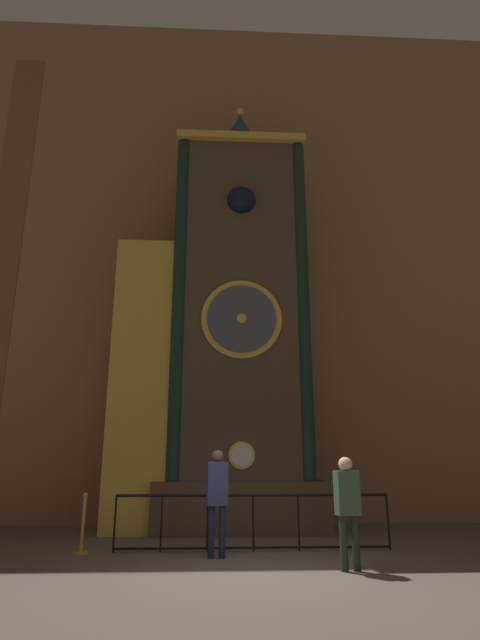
% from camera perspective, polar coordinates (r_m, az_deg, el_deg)
% --- Properties ---
extents(ground_plane, '(28.00, 28.00, 0.00)m').
position_cam_1_polar(ground_plane, '(8.00, 1.80, -26.86)').
color(ground_plane, brown).
extents(cathedral_back_wall, '(24.00, 0.32, 15.29)m').
position_cam_1_polar(cathedral_back_wall, '(14.78, -0.59, 8.60)').
color(cathedral_back_wall, '#936B4C').
rests_on(cathedral_back_wall, ground_plane).
extents(clock_tower, '(4.97, 1.81, 11.15)m').
position_cam_1_polar(clock_tower, '(12.35, -2.04, -1.07)').
color(clock_tower, brown).
rests_on(clock_tower, ground_plane).
extents(railing_fence, '(4.93, 0.05, 0.96)m').
position_cam_1_polar(railing_fence, '(9.59, 1.53, -21.74)').
color(railing_fence, black).
rests_on(railing_fence, ground_plane).
extents(visitor_near, '(0.36, 0.26, 1.71)m').
position_cam_1_polar(visitor_near, '(8.89, -2.63, -19.05)').
color(visitor_near, '#1B213A').
rests_on(visitor_near, ground_plane).
extents(visitor_far, '(0.37, 0.26, 1.59)m').
position_cam_1_polar(visitor_far, '(8.07, 12.17, -19.58)').
color(visitor_far, '#213427').
rests_on(visitor_far, ground_plane).
extents(stanchion_post, '(0.28, 0.28, 0.99)m').
position_cam_1_polar(stanchion_post, '(9.74, -17.59, -22.28)').
color(stanchion_post, '#B28E33').
rests_on(stanchion_post, ground_plane).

